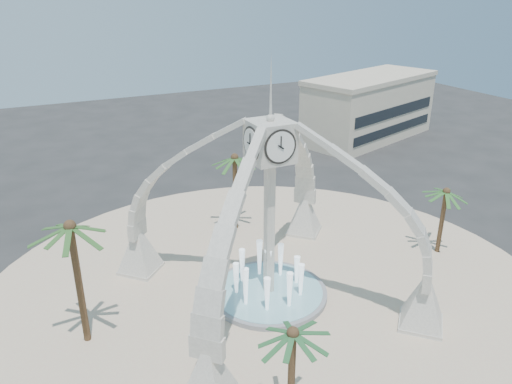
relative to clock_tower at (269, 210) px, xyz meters
name	(u,v)px	position (x,y,z in m)	size (l,w,h in m)	color
ground	(268,295)	(0.00, 0.00, -6.49)	(140.00, 140.00, 0.00)	#282828
plaza	(268,295)	(0.00, 0.00, -6.46)	(40.00, 40.00, 0.06)	#C6B593
clock_tower	(269,210)	(0.00, 0.00, 0.00)	(17.94, 17.94, 16.30)	beige
fountain	(269,292)	(0.00, 0.00, -6.20)	(8.00, 8.00, 3.62)	gray
building_ne	(369,107)	(30.00, 28.00, -2.18)	(21.87, 14.17, 8.60)	#C2B297
palm_east	(446,192)	(14.92, -0.54, -1.33)	(4.29, 4.29, 5.93)	brown
palm_west	(70,228)	(-11.91, 0.66, 1.01)	(5.58, 5.58, 8.46)	brown
palm_north	(235,159)	(2.13, 10.33, -0.02)	(4.97, 4.97, 7.35)	brown
palm_south	(293,335)	(-4.10, -10.16, -1.09)	(4.15, 4.15, 6.18)	brown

